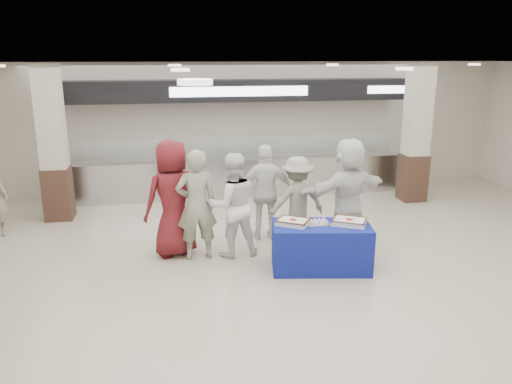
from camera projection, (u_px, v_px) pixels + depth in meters
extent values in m
plane|color=beige|center=(292.00, 292.00, 7.31)|extent=(14.00, 14.00, 0.00)
cube|color=silver|center=(239.00, 177.00, 12.31)|extent=(8.00, 0.80, 0.90)
cube|color=silver|center=(238.00, 158.00, 12.19)|extent=(8.00, 0.85, 0.04)
cube|color=white|center=(240.00, 147.00, 11.82)|extent=(7.60, 0.02, 0.50)
cube|color=black|center=(238.00, 90.00, 11.76)|extent=(8.40, 0.70, 0.50)
cube|color=silver|center=(240.00, 91.00, 11.42)|extent=(3.20, 0.03, 0.22)
cube|color=silver|center=(395.00, 89.00, 12.07)|extent=(1.40, 0.03, 0.18)
cube|color=#342118|center=(58.00, 193.00, 10.46)|extent=(0.55, 0.55, 1.10)
cube|color=beige|center=(50.00, 117.00, 10.04)|extent=(0.50, 0.50, 2.10)
cube|color=#342118|center=(412.00, 177.00, 11.84)|extent=(0.55, 0.55, 1.10)
cube|color=beige|center=(418.00, 109.00, 11.41)|extent=(0.50, 0.50, 2.10)
cube|color=navy|center=(321.00, 247.00, 8.01)|extent=(1.66, 1.03, 0.75)
cube|color=silver|center=(293.00, 222.00, 7.91)|extent=(0.61, 0.57, 0.07)
cube|color=#4E2716|center=(293.00, 219.00, 7.90)|extent=(0.61, 0.57, 0.02)
cylinder|color=#A42517|center=(293.00, 220.00, 7.90)|extent=(0.15, 0.15, 0.01)
cube|color=silver|center=(349.00, 222.00, 7.92)|extent=(0.63, 0.59, 0.08)
cube|color=#4E2716|center=(350.00, 219.00, 7.90)|extent=(0.63, 0.59, 0.02)
cylinder|color=#A42517|center=(350.00, 219.00, 7.91)|extent=(0.15, 0.15, 0.01)
cube|color=#B1B1B6|center=(318.00, 223.00, 7.95)|extent=(0.38, 0.29, 0.01)
imported|color=maroon|center=(173.00, 198.00, 8.44)|extent=(1.15, 0.97, 2.01)
imported|color=gray|center=(197.00, 205.00, 8.29)|extent=(0.73, 0.52, 1.88)
imported|color=white|center=(233.00, 205.00, 8.43)|extent=(0.96, 0.80, 1.80)
imported|color=white|center=(266.00, 192.00, 9.23)|extent=(1.08, 0.50, 1.79)
imported|color=gray|center=(297.00, 201.00, 8.99)|extent=(1.13, 0.75, 1.62)
imported|color=white|center=(348.00, 193.00, 8.88)|extent=(1.92, 1.13, 1.97)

